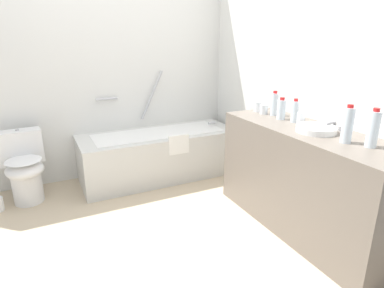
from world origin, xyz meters
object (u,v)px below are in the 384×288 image
at_px(water_bottle_2, 274,104).
at_px(drinking_glass_0, 258,107).
at_px(drinking_glass_1, 264,109).
at_px(drinking_glass_2, 301,119).
at_px(water_bottle_0, 281,109).
at_px(water_bottle_5, 348,125).
at_px(bathtub, 159,153).
at_px(water_bottle_1, 295,111).
at_px(sink_basin, 316,129).
at_px(sink_faucet, 334,126).
at_px(water_bottle_4, 373,129).
at_px(toilet, 24,167).

distance_m(water_bottle_2, drinking_glass_0, 0.19).
bearing_deg(water_bottle_2, drinking_glass_0, 100.07).
xyz_separation_m(drinking_glass_1, drinking_glass_2, (0.01, -0.45, 0.01)).
xyz_separation_m(drinking_glass_0, drinking_glass_2, (-0.00, -0.55, 0.00)).
relative_size(drinking_glass_0, drinking_glass_1, 1.10).
bearing_deg(drinking_glass_2, water_bottle_0, 92.04).
xyz_separation_m(water_bottle_5, drinking_glass_1, (0.04, 0.91, -0.08)).
bearing_deg(bathtub, water_bottle_1, -60.66).
xyz_separation_m(sink_basin, water_bottle_5, (-0.02, -0.27, 0.10)).
bearing_deg(drinking_glass_2, drinking_glass_0, 89.80).
relative_size(sink_faucet, water_bottle_5, 0.60).
bearing_deg(drinking_glass_0, bathtub, 130.39).
height_order(sink_faucet, water_bottle_4, water_bottle_4).
xyz_separation_m(sink_basin, water_bottle_2, (0.07, 0.56, 0.08)).
bearing_deg(water_bottle_5, water_bottle_0, 86.08).
relative_size(toilet, drinking_glass_2, 6.52).
bearing_deg(water_bottle_1, water_bottle_5, -97.83).
distance_m(water_bottle_2, drinking_glass_1, 0.11).
relative_size(water_bottle_1, water_bottle_2, 0.89).
height_order(sink_faucet, water_bottle_5, water_bottle_5).
xyz_separation_m(water_bottle_4, water_bottle_5, (-0.07, 0.13, 0.00)).
relative_size(sink_faucet, drinking_glass_0, 1.63).
bearing_deg(water_bottle_5, bathtub, 109.13).
bearing_deg(water_bottle_2, sink_basin, -97.17).
xyz_separation_m(toilet, water_bottle_0, (2.02, -1.16, 0.58)).
bearing_deg(water_bottle_2, water_bottle_1, -92.62).
distance_m(water_bottle_0, drinking_glass_0, 0.33).
distance_m(bathtub, drinking_glass_1, 1.29).
bearing_deg(drinking_glass_1, sink_faucet, -76.79).
xyz_separation_m(water_bottle_1, water_bottle_2, (0.01, 0.27, 0.01)).
xyz_separation_m(water_bottle_1, drinking_glass_1, (-0.03, 0.35, -0.05)).
xyz_separation_m(sink_basin, sink_faucet, (0.18, 0.00, 0.01)).
bearing_deg(water_bottle_5, water_bottle_4, -63.75).
bearing_deg(water_bottle_0, sink_basin, -93.85).
bearing_deg(water_bottle_1, drinking_glass_2, -102.89).
height_order(sink_basin, water_bottle_0, water_bottle_0).
bearing_deg(water_bottle_5, water_bottle_1, 82.17).
distance_m(water_bottle_1, water_bottle_5, 0.57).
xyz_separation_m(water_bottle_2, drinking_glass_1, (-0.05, 0.08, -0.06)).
bearing_deg(bathtub, drinking_glass_0, -49.61).
bearing_deg(sink_basin, toilet, 141.71).
relative_size(bathtub, drinking_glass_2, 16.55).
distance_m(water_bottle_4, drinking_glass_0, 1.15).
distance_m(toilet, sink_basin, 2.59).
bearing_deg(drinking_glass_1, water_bottle_1, -84.46).
height_order(toilet, water_bottle_4, water_bottle_4).
relative_size(bathtub, drinking_glass_1, 20.05).
xyz_separation_m(sink_faucet, water_bottle_4, (-0.13, -0.40, 0.09)).
distance_m(water_bottle_0, drinking_glass_1, 0.23).
height_order(water_bottle_1, water_bottle_5, water_bottle_5).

